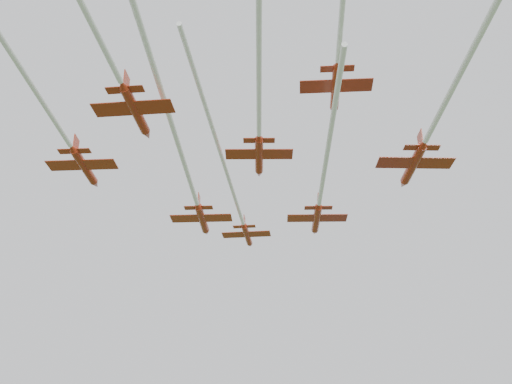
% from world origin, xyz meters
% --- Properties ---
extents(jet_lead, '(12.96, 59.65, 2.49)m').
position_xyz_m(jet_lead, '(-8.18, 0.72, 63.12)').
color(jet_lead, '#A72A14').
extents(jet_row2_left, '(18.59, 68.90, 2.87)m').
position_xyz_m(jet_row2_left, '(-10.68, -13.63, 61.60)').
color(jet_row2_left, '#A72A14').
extents(jet_row2_right, '(14.34, 44.99, 2.64)m').
position_xyz_m(jet_row2_right, '(6.03, -5.56, 59.27)').
color(jet_row2_right, '#A72A14').
extents(jet_row3_left, '(14.84, 55.60, 2.66)m').
position_xyz_m(jet_row3_left, '(-19.77, -31.76, 60.25)').
color(jet_row3_left, '#A72A14').
extents(jet_row3_mid, '(20.69, 66.55, 2.60)m').
position_xyz_m(jet_row3_mid, '(4.07, -30.75, 61.80)').
color(jet_row3_mid, '#A72A14').
extents(jet_row3_right, '(16.36, 44.35, 2.93)m').
position_xyz_m(jet_row3_right, '(20.88, -15.35, 60.74)').
color(jet_row3_right, '#A72A14').
extents(jet_row4_left, '(13.09, 58.44, 2.64)m').
position_xyz_m(jet_row4_left, '(-7.94, -43.84, 59.75)').
color(jet_row4_left, '#A72A14').
extents(jet_row4_right, '(13.37, 50.26, 2.40)m').
position_xyz_m(jet_row4_right, '(13.41, -35.67, 62.68)').
color(jet_row4_right, '#A72A14').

